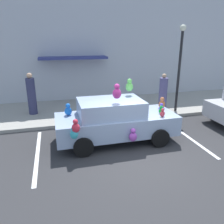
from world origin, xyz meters
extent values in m
plane|color=#2D2D30|center=(0.00, 0.00, 0.00)|extent=(60.00, 60.00, 0.00)
cube|color=gray|center=(0.00, 5.00, 0.07)|extent=(24.00, 4.00, 0.15)
cube|color=#B2B7C1|center=(0.00, 7.15, 3.20)|extent=(24.00, 0.30, 6.40)
cube|color=navy|center=(-1.28, 6.60, 2.55)|extent=(3.60, 1.10, 0.12)
cube|color=silver|center=(2.36, 1.00, 0.00)|extent=(0.12, 3.60, 0.01)
cube|color=silver|center=(-3.10, 1.00, 0.00)|extent=(0.12, 3.60, 0.01)
cube|color=#92A5C3|center=(-0.36, 1.33, 0.64)|extent=(4.22, 1.68, 0.68)
cube|color=#92A5C3|center=(-0.57, 1.33, 1.26)|extent=(2.20, 1.48, 0.56)
cylinder|color=black|center=(0.95, 2.17, 0.32)|extent=(0.64, 0.22, 0.64)
cylinder|color=black|center=(0.95, 0.49, 0.32)|extent=(0.64, 0.22, 0.64)
cylinder|color=black|center=(-1.67, 2.17, 0.32)|extent=(0.64, 0.22, 0.64)
cylinder|color=black|center=(-1.67, 0.49, 0.32)|extent=(0.64, 0.22, 0.64)
ellipsoid|color=#D12C40|center=(-1.88, 0.39, 1.02)|extent=(0.25, 0.20, 0.29)
sphere|color=#D12C40|center=(-1.88, 0.39, 1.23)|extent=(0.16, 0.16, 0.16)
ellipsoid|color=#73E537|center=(-1.41, 1.06, 1.10)|extent=(0.20, 0.16, 0.24)
sphere|color=#73E537|center=(-1.41, 1.06, 1.26)|extent=(0.13, 0.13, 0.13)
ellipsoid|color=blue|center=(-2.00, 1.73, 1.13)|extent=(0.25, 0.20, 0.30)
sphere|color=blue|center=(-2.00, 1.73, 1.34)|extent=(0.16, 0.16, 0.16)
ellipsoid|color=#6BC223|center=(-1.14, 1.98, 1.08)|extent=(0.16, 0.13, 0.19)
sphere|color=#6BC223|center=(-1.14, 1.98, 1.21)|extent=(0.10, 0.10, 0.10)
ellipsoid|color=#35A5B5|center=(-1.94, 0.39, 0.82)|extent=(0.24, 0.19, 0.28)
sphere|color=#35A5B5|center=(-1.94, 0.39, 1.01)|extent=(0.15, 0.15, 0.15)
ellipsoid|color=#AB49BB|center=(-0.07, 0.38, 0.52)|extent=(0.26, 0.21, 0.31)
sphere|color=#AB49BB|center=(-0.07, 0.38, 0.74)|extent=(0.17, 0.17, 0.17)
ellipsoid|color=#13982F|center=(1.23, 1.07, 1.09)|extent=(0.17, 0.14, 0.20)
sphere|color=#13982F|center=(1.23, 1.07, 1.22)|extent=(0.11, 0.11, 0.11)
ellipsoid|color=#5A41D1|center=(1.34, 1.27, 1.09)|extent=(0.19, 0.15, 0.22)
sphere|color=#5A41D1|center=(1.34, 1.27, 1.25)|extent=(0.12, 0.12, 0.12)
ellipsoid|color=#B1323F|center=(1.12, 0.75, 1.09)|extent=(0.17, 0.14, 0.20)
sphere|color=#B1323F|center=(1.12, 0.75, 1.23)|extent=(0.11, 0.11, 0.11)
ellipsoid|color=#62C957|center=(0.27, 1.81, 1.85)|extent=(0.27, 0.22, 0.32)
sphere|color=#62C957|center=(0.27, 1.81, 2.08)|extent=(0.17, 0.17, 0.17)
ellipsoid|color=#B46538|center=(1.55, 1.64, 1.14)|extent=(0.26, 0.21, 0.30)
sphere|color=#B46538|center=(1.55, 1.64, 1.34)|extent=(0.16, 0.16, 0.16)
ellipsoid|color=#96286E|center=(-0.47, 0.91, 1.86)|extent=(0.29, 0.23, 0.34)
sphere|color=#96286E|center=(-0.47, 0.91, 2.09)|extent=(0.18, 0.18, 0.18)
cylinder|color=black|center=(4.75, 2.31, 0.32)|extent=(0.64, 0.22, 0.64)
ellipsoid|color=brown|center=(-0.31, 3.73, 0.37)|extent=(0.35, 0.29, 0.43)
sphere|color=brown|center=(-0.31, 3.73, 0.68)|extent=(0.25, 0.25, 0.25)
sphere|color=brown|center=(-0.39, 3.73, 0.76)|extent=(0.10, 0.10, 0.10)
sphere|color=brown|center=(-0.22, 3.73, 0.76)|extent=(0.10, 0.10, 0.10)
cylinder|color=black|center=(3.29, 3.50, 2.00)|extent=(0.12, 0.12, 3.69)
sphere|color=#EAEACC|center=(3.29, 3.50, 3.98)|extent=(0.28, 0.28, 0.28)
cylinder|color=slate|center=(2.67, 3.72, 0.96)|extent=(0.40, 0.40, 1.61)
sphere|color=tan|center=(2.67, 3.72, 1.86)|extent=(0.20, 0.20, 0.20)
cylinder|color=#2F3153|center=(-3.44, 4.82, 0.99)|extent=(0.39, 0.39, 1.68)
sphere|color=tan|center=(-3.44, 4.82, 1.95)|extent=(0.25, 0.25, 0.25)
camera|label=1|loc=(-2.41, -5.82, 3.57)|focal=35.84mm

